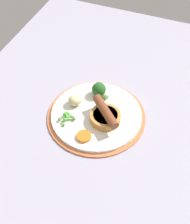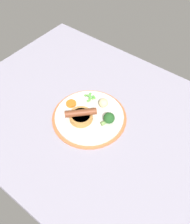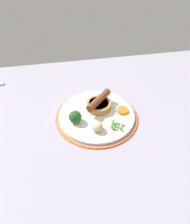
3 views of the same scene
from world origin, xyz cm
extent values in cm
cube|color=#9E99AD|center=(0.00, 0.00, 1.50)|extent=(110.00, 80.00, 3.00)
cylinder|color=#CC6B3D|center=(2.04, 2.14, 3.25)|extent=(27.99, 27.99, 0.50)
cylinder|color=silver|center=(2.04, 2.14, 3.70)|extent=(25.75, 25.75, 1.40)
cylinder|color=#BC8442|center=(3.34, 5.26, 5.57)|extent=(8.51, 8.51, 2.33)
cylinder|color=#472614|center=(3.34, 5.26, 6.58)|extent=(6.80, 6.80, 0.30)
cylinder|color=brown|center=(3.34, 5.26, 7.96)|extent=(9.66, 9.91, 2.46)
sphere|color=#5EAD4E|center=(7.07, -4.59, 5.79)|extent=(0.83, 0.83, 0.83)
sphere|color=#5AB93D|center=(6.21, -5.82, 5.31)|extent=(0.90, 0.90, 0.90)
sphere|color=#52AC4D|center=(6.74, -4.12, 5.54)|extent=(0.71, 0.71, 0.71)
sphere|color=#53AD39|center=(5.53, -5.46, 5.22)|extent=(0.92, 0.92, 0.92)
sphere|color=#66A74D|center=(6.55, -2.63, 5.12)|extent=(0.90, 0.90, 0.90)
sphere|color=#54B935|center=(7.15, -4.60, 5.82)|extent=(0.94, 0.94, 0.94)
sphere|color=#55A74D|center=(6.29, -5.42, 5.44)|extent=(0.92, 0.92, 0.92)
sphere|color=#55A54B|center=(7.91, -4.73, 5.45)|extent=(0.74, 0.74, 0.74)
sphere|color=#53B53E|center=(6.87, -4.53, 5.76)|extent=(0.90, 0.90, 0.90)
sphere|color=#5AA33A|center=(8.12, -4.73, 5.51)|extent=(1.00, 1.00, 1.00)
sphere|color=#53A137|center=(6.69, -2.74, 5.07)|extent=(0.72, 0.72, 0.72)
sphere|color=#68AF47|center=(6.27, -3.14, 5.21)|extent=(0.82, 0.82, 0.82)
sphere|color=#57A536|center=(6.41, -3.64, 5.44)|extent=(0.92, 0.92, 0.92)
sphere|color=#59A939|center=(5.79, -4.62, 5.30)|extent=(0.75, 0.75, 0.75)
sphere|color=#52B73E|center=(8.22, -6.32, 5.14)|extent=(0.97, 0.97, 0.97)
sphere|color=#4FAF4E|center=(7.71, -4.50, 5.51)|extent=(0.72, 0.72, 0.72)
sphere|color=#5BAD42|center=(9.42, -4.60, 4.85)|extent=(0.90, 0.90, 0.90)
sphere|color=#235623|center=(-5.40, -0.14, 6.47)|extent=(4.13, 4.13, 4.13)
cylinder|color=#7A9E56|center=(-4.63, 2.08, 5.12)|extent=(2.09, 2.57, 1.45)
ellipsoid|color=beige|center=(0.85, -4.98, 5.96)|extent=(5.10, 5.16, 3.11)
cylinder|color=orange|center=(11.00, 2.11, 4.80)|extent=(5.55, 5.55, 0.80)
camera|label=1|loc=(55.83, 23.01, 71.02)|focal=50.00mm
camera|label=2|loc=(-35.49, 46.89, 76.51)|focal=40.00mm
camera|label=3|loc=(-9.04, -58.39, 62.02)|focal=40.00mm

